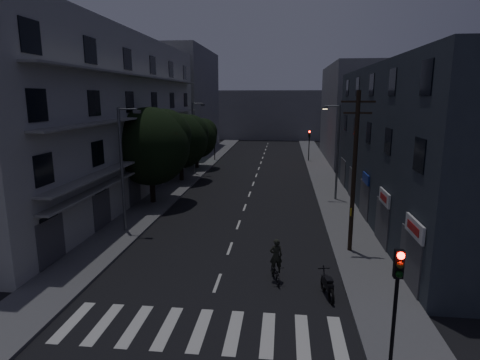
% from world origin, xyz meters
% --- Properties ---
extents(ground, '(160.00, 160.00, 0.00)m').
position_xyz_m(ground, '(0.00, 25.00, 0.00)').
color(ground, black).
rests_on(ground, ground).
extents(sidewalk_left, '(3.00, 90.00, 0.15)m').
position_xyz_m(sidewalk_left, '(-7.50, 25.00, 0.07)').
color(sidewalk_left, '#565659').
rests_on(sidewalk_left, ground).
extents(sidewalk_right, '(3.00, 90.00, 0.15)m').
position_xyz_m(sidewalk_right, '(7.50, 25.00, 0.07)').
color(sidewalk_right, '#565659').
rests_on(sidewalk_right, ground).
extents(crosswalk, '(10.90, 3.00, 0.01)m').
position_xyz_m(crosswalk, '(-0.00, -2.00, 0.00)').
color(crosswalk, beige).
rests_on(crosswalk, ground).
extents(lane_markings, '(0.15, 60.50, 0.01)m').
position_xyz_m(lane_markings, '(0.00, 31.25, 0.01)').
color(lane_markings, beige).
rests_on(lane_markings, ground).
extents(building_left, '(7.00, 36.00, 14.00)m').
position_xyz_m(building_left, '(-11.98, 18.00, 6.99)').
color(building_left, '#A6A7A2').
rests_on(building_left, ground).
extents(building_right, '(6.19, 28.00, 11.00)m').
position_xyz_m(building_right, '(11.99, 14.00, 5.50)').
color(building_right, '#293038').
rests_on(building_right, ground).
extents(building_far_left, '(6.00, 20.00, 16.00)m').
position_xyz_m(building_far_left, '(-12.00, 48.00, 8.00)').
color(building_far_left, slate).
rests_on(building_far_left, ground).
extents(building_far_right, '(6.00, 20.00, 13.00)m').
position_xyz_m(building_far_right, '(12.00, 42.00, 6.50)').
color(building_far_right, slate).
rests_on(building_far_right, ground).
extents(building_far_end, '(24.00, 8.00, 10.00)m').
position_xyz_m(building_far_end, '(0.00, 70.00, 5.00)').
color(building_far_end, slate).
rests_on(building_far_end, ground).
extents(tree_near, '(6.37, 6.37, 7.86)m').
position_xyz_m(tree_near, '(-7.69, 15.89, 5.07)').
color(tree_near, black).
rests_on(tree_near, sidewalk_left).
extents(tree_mid, '(5.68, 5.68, 6.99)m').
position_xyz_m(tree_mid, '(-7.59, 24.98, 4.51)').
color(tree_mid, black).
rests_on(tree_mid, sidewalk_left).
extents(tree_far, '(4.99, 4.99, 6.17)m').
position_xyz_m(tree_far, '(-7.59, 32.62, 4.02)').
color(tree_far, black).
rests_on(tree_far, sidewalk_left).
extents(traffic_signal_near, '(0.28, 0.37, 4.10)m').
position_xyz_m(traffic_signal_near, '(6.63, -3.79, 3.10)').
color(traffic_signal_near, black).
rests_on(traffic_signal_near, sidewalk_right).
extents(traffic_signal_far_right, '(0.28, 0.37, 4.10)m').
position_xyz_m(traffic_signal_far_right, '(6.47, 39.60, 3.10)').
color(traffic_signal_far_right, black).
rests_on(traffic_signal_far_right, sidewalk_right).
extents(traffic_signal_far_left, '(0.28, 0.37, 4.10)m').
position_xyz_m(traffic_signal_far_left, '(-6.51, 38.88, 3.10)').
color(traffic_signal_far_left, black).
rests_on(traffic_signal_far_left, sidewalk_left).
extents(street_lamp_left_near, '(1.51, 0.25, 8.00)m').
position_xyz_m(street_lamp_left_near, '(-7.16, 8.66, 4.60)').
color(street_lamp_left_near, slate).
rests_on(street_lamp_left_near, sidewalk_left).
extents(street_lamp_right, '(1.51, 0.25, 8.00)m').
position_xyz_m(street_lamp_right, '(7.46, 18.51, 4.60)').
color(street_lamp_right, '#5B6063').
rests_on(street_lamp_right, sidewalk_right).
extents(street_lamp_left_far, '(1.51, 0.25, 8.00)m').
position_xyz_m(street_lamp_left_far, '(-7.08, 28.80, 4.60)').
color(street_lamp_left_far, '#525359').
rests_on(street_lamp_left_far, sidewalk_left).
extents(utility_pole, '(1.80, 0.24, 9.00)m').
position_xyz_m(utility_pole, '(6.95, 6.67, 4.87)').
color(utility_pole, black).
rests_on(utility_pole, sidewalk_right).
extents(bus_stop_sign, '(0.06, 0.35, 2.52)m').
position_xyz_m(bus_stop_sign, '(6.88, 6.66, 1.89)').
color(bus_stop_sign, '#595B60').
rests_on(bus_stop_sign, sidewalk_right).
extents(motorcycle, '(0.62, 1.91, 1.23)m').
position_xyz_m(motorcycle, '(5.13, 1.23, 0.49)').
color(motorcycle, black).
rests_on(motorcycle, ground).
extents(cyclist, '(0.99, 1.80, 2.16)m').
position_xyz_m(cyclist, '(2.79, 2.50, 0.73)').
color(cyclist, black).
rests_on(cyclist, ground).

